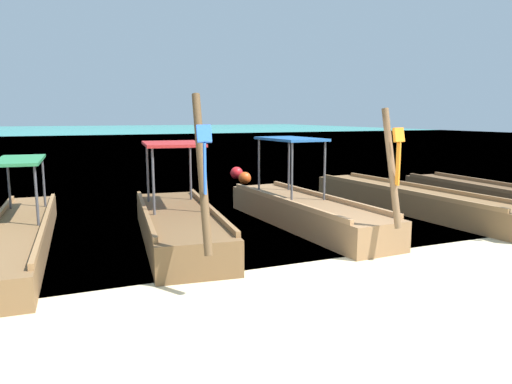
{
  "coord_description": "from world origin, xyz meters",
  "views": [
    {
      "loc": [
        -3.83,
        -5.93,
        2.52
      ],
      "look_at": [
        0.0,
        3.07,
        0.95
      ],
      "focal_mm": 33.44,
      "sensor_mm": 36.0,
      "label": 1
    }
  ],
  "objects_px": {
    "longtail_boat_violet_ribbon": "(479,193)",
    "longtail_boat_green_ribbon": "(20,234)",
    "longtail_boat_blue_ribbon": "(179,224)",
    "longtail_boat_pink_ribbon": "(412,200)",
    "mooring_buoy_near": "(237,173)",
    "longtail_boat_orange_ribbon": "(305,210)",
    "mooring_buoy_far": "(245,178)"
  },
  "relations": [
    {
      "from": "longtail_boat_violet_ribbon",
      "to": "longtail_boat_green_ribbon",
      "type": "bearing_deg",
      "value": -178.26
    },
    {
      "from": "longtail_boat_blue_ribbon",
      "to": "longtail_boat_pink_ribbon",
      "type": "relative_size",
      "value": 0.77
    },
    {
      "from": "longtail_boat_green_ribbon",
      "to": "mooring_buoy_near",
      "type": "height_order",
      "value": "longtail_boat_green_ribbon"
    },
    {
      "from": "longtail_boat_green_ribbon",
      "to": "longtail_boat_violet_ribbon",
      "type": "xyz_separation_m",
      "value": [
        12.15,
        0.37,
        -0.04
      ]
    },
    {
      "from": "mooring_buoy_near",
      "to": "longtail_boat_green_ribbon",
      "type": "bearing_deg",
      "value": -133.14
    },
    {
      "from": "longtail_boat_green_ribbon",
      "to": "longtail_boat_violet_ribbon",
      "type": "distance_m",
      "value": 12.16
    },
    {
      "from": "longtail_boat_green_ribbon",
      "to": "mooring_buoy_near",
      "type": "bearing_deg",
      "value": 46.86
    },
    {
      "from": "longtail_boat_blue_ribbon",
      "to": "longtail_boat_orange_ribbon",
      "type": "relative_size",
      "value": 0.99
    },
    {
      "from": "longtail_boat_green_ribbon",
      "to": "longtail_boat_blue_ribbon",
      "type": "distance_m",
      "value": 2.97
    },
    {
      "from": "longtail_boat_blue_ribbon",
      "to": "mooring_buoy_near",
      "type": "bearing_deg",
      "value": 62.19
    },
    {
      "from": "mooring_buoy_far",
      "to": "longtail_boat_orange_ribbon",
      "type": "bearing_deg",
      "value": -100.15
    },
    {
      "from": "mooring_buoy_near",
      "to": "mooring_buoy_far",
      "type": "height_order",
      "value": "mooring_buoy_near"
    },
    {
      "from": "longtail_boat_orange_ribbon",
      "to": "mooring_buoy_far",
      "type": "relative_size",
      "value": 12.58
    },
    {
      "from": "longtail_boat_violet_ribbon",
      "to": "mooring_buoy_far",
      "type": "distance_m",
      "value": 7.85
    },
    {
      "from": "longtail_boat_pink_ribbon",
      "to": "mooring_buoy_near",
      "type": "relative_size",
      "value": 14.86
    },
    {
      "from": "longtail_boat_blue_ribbon",
      "to": "longtail_boat_pink_ribbon",
      "type": "distance_m",
      "value": 6.43
    },
    {
      "from": "longtail_boat_pink_ribbon",
      "to": "mooring_buoy_far",
      "type": "bearing_deg",
      "value": 108.89
    },
    {
      "from": "longtail_boat_violet_ribbon",
      "to": "longtail_boat_orange_ribbon",
      "type": "bearing_deg",
      "value": -173.28
    },
    {
      "from": "longtail_boat_orange_ribbon",
      "to": "longtail_boat_pink_ribbon",
      "type": "distance_m",
      "value": 3.42
    },
    {
      "from": "longtail_boat_violet_ribbon",
      "to": "mooring_buoy_near",
      "type": "bearing_deg",
      "value": 122.74
    },
    {
      "from": "longtail_boat_pink_ribbon",
      "to": "mooring_buoy_far",
      "type": "xyz_separation_m",
      "value": [
        -2.19,
        6.41,
        -0.07
      ]
    },
    {
      "from": "longtail_boat_blue_ribbon",
      "to": "mooring_buoy_far",
      "type": "xyz_separation_m",
      "value": [
        4.21,
        6.96,
        -0.13
      ]
    },
    {
      "from": "longtail_boat_blue_ribbon",
      "to": "longtail_boat_orange_ribbon",
      "type": "xyz_separation_m",
      "value": [
        3.0,
        0.2,
        -0.0
      ]
    },
    {
      "from": "longtail_boat_blue_ribbon",
      "to": "longtail_boat_violet_ribbon",
      "type": "xyz_separation_m",
      "value": [
        9.24,
        0.94,
        -0.1
      ]
    },
    {
      "from": "longtail_boat_orange_ribbon",
      "to": "longtail_boat_pink_ribbon",
      "type": "height_order",
      "value": "longtail_boat_pink_ribbon"
    },
    {
      "from": "longtail_boat_green_ribbon",
      "to": "mooring_buoy_near",
      "type": "distance_m",
      "value": 10.75
    },
    {
      "from": "longtail_boat_violet_ribbon",
      "to": "longtail_boat_blue_ribbon",
      "type": "bearing_deg",
      "value": -174.21
    },
    {
      "from": "longtail_boat_orange_ribbon",
      "to": "longtail_boat_violet_ribbon",
      "type": "bearing_deg",
      "value": 6.72
    },
    {
      "from": "mooring_buoy_near",
      "to": "longtail_boat_orange_ribbon",
      "type": "bearing_deg",
      "value": -99.93
    },
    {
      "from": "longtail_boat_green_ribbon",
      "to": "mooring_buoy_near",
      "type": "xyz_separation_m",
      "value": [
        7.35,
        7.84,
        -0.05
      ]
    },
    {
      "from": "longtail_boat_green_ribbon",
      "to": "longtail_boat_orange_ribbon",
      "type": "xyz_separation_m",
      "value": [
        5.91,
        -0.37,
        0.06
      ]
    },
    {
      "from": "longtail_boat_pink_ribbon",
      "to": "mooring_buoy_near",
      "type": "distance_m",
      "value": 8.11
    }
  ]
}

